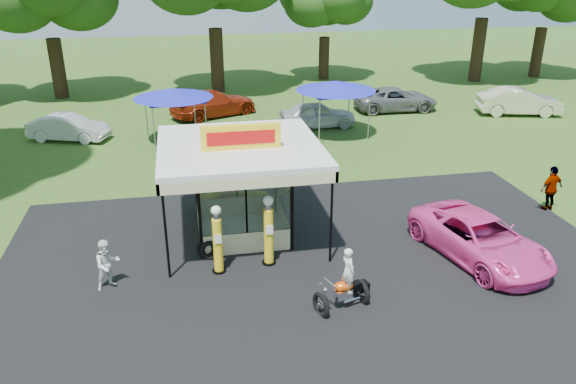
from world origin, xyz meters
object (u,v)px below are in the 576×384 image
object	(u,v)px
gas_pump_right	(269,232)
spectator_west	(107,264)
bg_car_b	(214,103)
gas_station_kiosk	(241,188)
bg_car_a	(68,128)
motorcycle	(346,284)
gas_pump_left	(218,241)
tent_west	(173,94)
bg_car_c	(317,115)
kiosk_car	(236,198)
bg_car_d	(396,99)
tent_east	(336,86)
spectator_east_b	(551,189)
pink_sedan	(480,238)
bg_car_e	(519,101)

from	to	relation	value
gas_pump_right	spectator_west	world-z (taller)	gas_pump_right
bg_car_b	spectator_west	bearing A→B (deg)	142.44
gas_station_kiosk	bg_car_a	size ratio (longest dim) A/B	1.28
motorcycle	bg_car_a	bearing A→B (deg)	102.08
gas_pump_left	tent_west	world-z (taller)	tent_west
gas_station_kiosk	spectator_west	world-z (taller)	gas_station_kiosk
gas_pump_left	bg_car_c	size ratio (longest dim) A/B	0.53
kiosk_car	bg_car_c	bearing A→B (deg)	-29.19
gas_station_kiosk	bg_car_b	world-z (taller)	gas_station_kiosk
motorcycle	spectator_west	bearing A→B (deg)	143.11
gas_pump_right	bg_car_c	xyz separation A→B (m)	(5.23, 14.90, -0.40)
kiosk_car	gas_pump_left	bearing A→B (deg)	167.65
kiosk_car	bg_car_d	bearing A→B (deg)	-41.45
gas_pump_right	tent_east	size ratio (longest dim) A/B	0.56
spectator_east_b	bg_car_d	size ratio (longest dim) A/B	0.34
kiosk_car	bg_car_c	size ratio (longest dim) A/B	0.65
gas_pump_left	tent_east	size ratio (longest dim) A/B	0.54
motorcycle	tent_east	world-z (taller)	tent_east
gas_station_kiosk	spectator_west	distance (m)	5.19
spectator_east_b	bg_car_d	bearing A→B (deg)	-101.95
motorcycle	spectator_west	size ratio (longest dim) A/B	1.22
pink_sedan	bg_car_a	size ratio (longest dim) A/B	1.22
spectator_west	bg_car_c	xyz separation A→B (m)	(10.13, 15.35, -0.04)
gas_pump_left	bg_car_c	bearing A→B (deg)	65.62
motorcycle	bg_car_b	distance (m)	21.46
bg_car_b	bg_car_d	bearing A→B (deg)	-118.95
spectator_west	bg_car_a	world-z (taller)	spectator_west
bg_car_e	spectator_west	bearing A→B (deg)	138.17
bg_car_a	kiosk_car	bearing A→B (deg)	-124.81
motorcycle	kiosk_car	world-z (taller)	motorcycle
kiosk_car	motorcycle	bearing A→B (deg)	-162.25
spectator_east_b	kiosk_car	bearing A→B (deg)	-24.65
gas_station_kiosk	kiosk_car	world-z (taller)	gas_station_kiosk
gas_pump_left	gas_pump_right	distance (m)	1.64
spectator_east_b	tent_west	bearing A→B (deg)	-52.66
pink_sedan	gas_pump_right	bearing A→B (deg)	158.92
motorcycle	bg_car_b	world-z (taller)	motorcycle
bg_car_d	kiosk_car	bearing A→B (deg)	139.77
bg_car_b	bg_car_c	bearing A→B (deg)	-147.37
gas_pump_left	bg_car_e	world-z (taller)	gas_pump_left
gas_pump_right	gas_pump_left	bearing A→B (deg)	-172.45
gas_station_kiosk	pink_sedan	distance (m)	8.13
gas_pump_left	bg_car_b	xyz separation A→B (m)	(1.18, 18.80, -0.31)
spectator_east_b	bg_car_a	size ratio (longest dim) A/B	0.43
bg_car_a	tent_west	bearing A→B (deg)	-84.62
motorcycle	spectator_west	world-z (taller)	motorcycle
gas_pump_left	spectator_west	world-z (taller)	gas_pump_left
motorcycle	kiosk_car	bearing A→B (deg)	90.14
pink_sedan	bg_car_e	world-z (taller)	bg_car_e
bg_car_b	bg_car_d	world-z (taller)	bg_car_b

